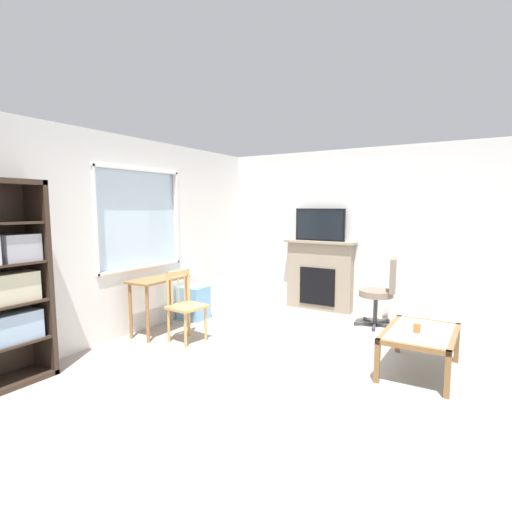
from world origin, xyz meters
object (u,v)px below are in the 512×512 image
at_px(wooden_chair, 185,305).
at_px(fireplace, 319,275).
at_px(coffee_table, 420,336).
at_px(office_chair, 382,289).
at_px(tv, 320,225).
at_px(desk_under_window, 159,289).
at_px(plastic_drawer_unit, 193,303).
at_px(sippy_cup, 417,328).

distance_m(wooden_chair, fireplace, 2.53).
relative_size(fireplace, coffee_table, 1.18).
bearing_deg(office_chair, tv, 69.72).
distance_m(desk_under_window, coffee_table, 3.30).
height_order(plastic_drawer_unit, tv, tv).
bearing_deg(plastic_drawer_unit, coffee_table, -95.74).
height_order(desk_under_window, fireplace, fireplace).
distance_m(desk_under_window, sippy_cup, 3.26).
distance_m(desk_under_window, office_chair, 3.14).
bearing_deg(sippy_cup, office_chair, 25.37).
bearing_deg(office_chair, fireplace, 68.92).
bearing_deg(plastic_drawer_unit, office_chair, -66.95).
distance_m(tv, sippy_cup, 2.82).
distance_m(fireplace, office_chair, 1.22).
height_order(tv, sippy_cup, tv).
height_order(desk_under_window, tv, tv).
bearing_deg(coffee_table, desk_under_window, 97.72).
bearing_deg(desk_under_window, office_chair, -53.47).
xyz_separation_m(fireplace, tv, (-0.02, 0.00, 0.84)).
bearing_deg(tv, plastic_drawer_unit, 136.58).
height_order(tv, office_chair, tv).
xyz_separation_m(plastic_drawer_unit, fireplace, (1.53, -1.43, 0.33)).
distance_m(fireplace, sippy_cup, 2.68).
distance_m(wooden_chair, office_chair, 2.79).
distance_m(tv, office_chair, 1.49).
height_order(fireplace, tv, tv).
distance_m(tv, coffee_table, 2.83).
height_order(desk_under_window, sippy_cup, desk_under_window).
relative_size(desk_under_window, office_chair, 0.83).
xyz_separation_m(desk_under_window, sippy_cup, (0.38, -3.23, -0.12)).
relative_size(desk_under_window, sippy_cup, 9.17).
height_order(desk_under_window, plastic_drawer_unit, desk_under_window).
height_order(plastic_drawer_unit, coffee_table, plastic_drawer_unit).
distance_m(desk_under_window, wooden_chair, 0.54).
relative_size(fireplace, tv, 1.43).
distance_m(wooden_chair, sippy_cup, 2.75).
bearing_deg(office_chair, desk_under_window, 126.53).
bearing_deg(office_chair, wooden_chair, 133.85).
relative_size(tv, coffee_table, 0.82).
bearing_deg(tv, wooden_chair, 159.69).
distance_m(wooden_chair, plastic_drawer_unit, 1.03).
bearing_deg(sippy_cup, desk_under_window, 96.63).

